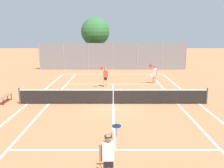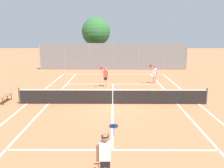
% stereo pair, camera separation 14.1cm
% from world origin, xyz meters
% --- Properties ---
extents(ground_plane, '(120.00, 120.00, 0.00)m').
position_xyz_m(ground_plane, '(0.00, 0.00, 0.00)').
color(ground_plane, '#C67047').
extents(court_line_markings, '(11.10, 23.90, 0.01)m').
position_xyz_m(court_line_markings, '(0.00, 0.00, 0.00)').
color(court_line_markings, white).
rests_on(court_line_markings, ground).
extents(tennis_net, '(12.00, 0.10, 1.07)m').
position_xyz_m(tennis_net, '(0.00, 0.00, 0.51)').
color(tennis_net, '#474C47').
rests_on(tennis_net, ground).
extents(player_near_side, '(0.65, 0.74, 1.77)m').
position_xyz_m(player_near_side, '(-0.18, -8.66, 0.93)').
color(player_near_side, '#936B4C').
rests_on(player_near_side, ground).
extents(player_far_left, '(0.73, 0.72, 1.77)m').
position_xyz_m(player_far_left, '(-0.63, 5.19, 0.93)').
color(player_far_left, '#D8A884').
rests_on(player_far_left, ground).
extents(player_far_right, '(0.85, 0.68, 1.77)m').
position_xyz_m(player_far_right, '(3.70, 6.60, 0.93)').
color(player_far_right, tan).
rests_on(player_far_right, ground).
extents(loose_tennis_ball_0, '(0.07, 0.07, 0.07)m').
position_xyz_m(loose_tennis_ball_0, '(5.14, 2.19, 0.03)').
color(loose_tennis_ball_0, '#D1DB33').
rests_on(loose_tennis_ball_0, ground).
extents(loose_tennis_ball_1, '(0.07, 0.07, 0.07)m').
position_xyz_m(loose_tennis_ball_1, '(1.85, 9.10, 0.03)').
color(loose_tennis_ball_1, '#D1DB33').
rests_on(loose_tennis_ball_1, ground).
extents(courtside_bench, '(0.36, 1.50, 0.47)m').
position_xyz_m(courtside_bench, '(-7.02, 0.37, 0.41)').
color(courtside_bench, olive).
rests_on(courtside_bench, ground).
extents(back_fence, '(18.18, 0.08, 3.27)m').
position_xyz_m(back_fence, '(0.00, 15.41, 1.63)').
color(back_fence, gray).
rests_on(back_fence, ground).
extents(tree_behind_left, '(3.79, 3.79, 6.54)m').
position_xyz_m(tree_behind_left, '(-2.29, 18.51, 4.52)').
color(tree_behind_left, brown).
rests_on(tree_behind_left, ground).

